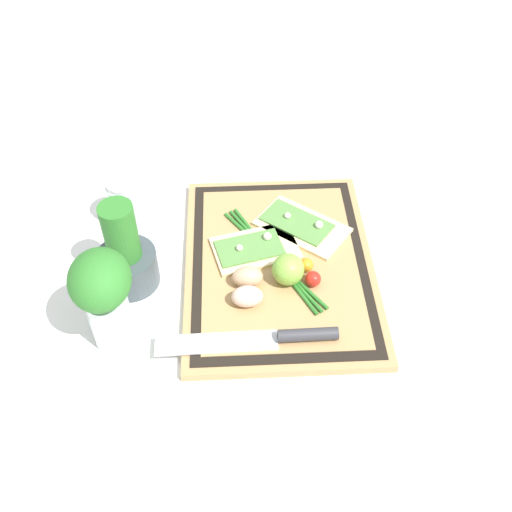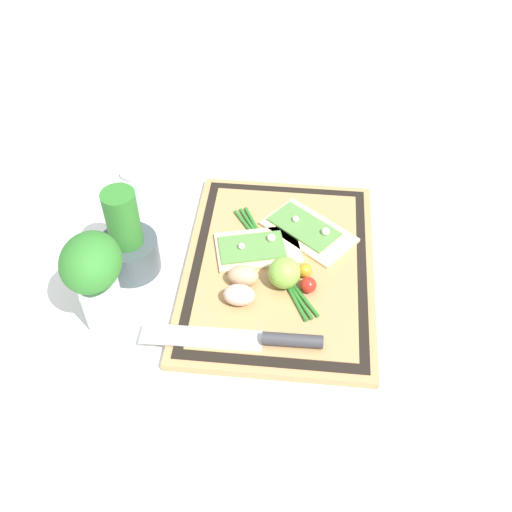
% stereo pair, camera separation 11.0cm
% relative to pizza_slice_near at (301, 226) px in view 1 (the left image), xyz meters
% --- Properties ---
extents(ground_plane, '(6.00, 6.00, 0.00)m').
position_rel_pizza_slice_near_xyz_m(ground_plane, '(-0.09, 0.05, -0.02)').
color(ground_plane, white).
extents(cutting_board, '(0.47, 0.35, 0.02)m').
position_rel_pizza_slice_near_xyz_m(cutting_board, '(-0.09, 0.05, -0.02)').
color(cutting_board, tan).
rests_on(cutting_board, ground_plane).
extents(pizza_slice_near, '(0.19, 0.20, 0.02)m').
position_rel_pizza_slice_near_xyz_m(pizza_slice_near, '(0.00, 0.00, 0.00)').
color(pizza_slice_near, beige).
rests_on(pizza_slice_near, cutting_board).
extents(pizza_slice_far, '(0.14, 0.18, 0.02)m').
position_rel_pizza_slice_near_xyz_m(pizza_slice_far, '(-0.06, 0.09, 0.00)').
color(pizza_slice_far, beige).
rests_on(pizza_slice_far, cutting_board).
extents(knife, '(0.04, 0.30, 0.02)m').
position_rel_pizza_slice_near_xyz_m(knife, '(-0.27, 0.07, 0.00)').
color(knife, silver).
rests_on(knife, cutting_board).
extents(egg_brown, '(0.04, 0.06, 0.04)m').
position_rel_pizza_slice_near_xyz_m(egg_brown, '(-0.14, 0.11, 0.01)').
color(egg_brown, tan).
rests_on(egg_brown, cutting_board).
extents(egg_pink, '(0.04, 0.06, 0.04)m').
position_rel_pizza_slice_near_xyz_m(egg_pink, '(-0.19, 0.11, 0.01)').
color(egg_pink, beige).
rests_on(egg_pink, cutting_board).
extents(lime, '(0.06, 0.06, 0.06)m').
position_rel_pizza_slice_near_xyz_m(lime, '(-0.14, 0.04, 0.02)').
color(lime, '#7FB742').
rests_on(lime, cutting_board).
extents(cherry_tomato_red, '(0.03, 0.03, 0.03)m').
position_rel_pizza_slice_near_xyz_m(cherry_tomato_red, '(-0.15, -0.01, 0.01)').
color(cherry_tomato_red, red).
rests_on(cherry_tomato_red, cutting_board).
extents(cherry_tomato_yellow, '(0.03, 0.03, 0.03)m').
position_rel_pizza_slice_near_xyz_m(cherry_tomato_yellow, '(-0.11, 0.00, 0.01)').
color(cherry_tomato_yellow, orange).
rests_on(cherry_tomato_yellow, cutting_board).
extents(scallion_bunch, '(0.28, 0.18, 0.01)m').
position_rel_pizza_slice_near_xyz_m(scallion_bunch, '(-0.08, 0.06, -0.00)').
color(scallion_bunch, '#2D7528').
rests_on(scallion_bunch, cutting_board).
extents(herb_pot, '(0.11, 0.11, 0.18)m').
position_rel_pizza_slice_near_xyz_m(herb_pot, '(-0.11, 0.32, 0.04)').
color(herb_pot, '#3D474C').
rests_on(herb_pot, ground_plane).
extents(sauce_jar, '(0.07, 0.07, 0.11)m').
position_rel_pizza_slice_near_xyz_m(sauce_jar, '(0.05, 0.34, 0.02)').
color(sauce_jar, silver).
rests_on(sauce_jar, ground_plane).
extents(herb_glass, '(0.11, 0.10, 0.20)m').
position_rel_pizza_slice_near_xyz_m(herb_glass, '(-0.24, 0.34, 0.09)').
color(herb_glass, silver).
rests_on(herb_glass, ground_plane).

